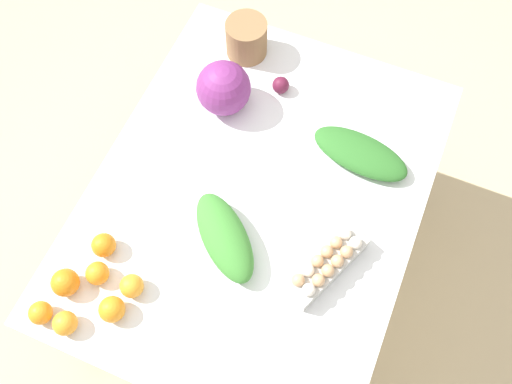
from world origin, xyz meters
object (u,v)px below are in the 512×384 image
object	(u,v)px
orange_0	(97,273)
orange_5	(40,313)
greens_bunch_kale	(360,153)
orange_4	(65,323)
egg_carton	(326,264)
beet_root	(281,85)
orange_6	(104,245)
cabbage_purple	(223,88)
greens_bunch_scallion	(225,237)
orange_2	(65,283)
orange_3	(132,286)
orange_1	(112,309)
paper_bag	(246,38)

from	to	relation	value
orange_0	orange_5	bearing A→B (deg)	-28.99
greens_bunch_kale	orange_4	xyz separation A→B (m)	(0.83, -0.59, 0.00)
orange_5	egg_carton	bearing A→B (deg)	122.56
beet_root	orange_5	world-z (taller)	orange_5
orange_6	cabbage_purple	bearing A→B (deg)	169.51
greens_bunch_scallion	greens_bunch_kale	bearing A→B (deg)	147.14
orange_2	beet_root	bearing A→B (deg)	160.65
orange_4	beet_root	bearing A→B (deg)	165.57
orange_4	orange_3	bearing A→B (deg)	143.97
greens_bunch_kale	orange_4	bearing A→B (deg)	-35.14
greens_bunch_scallion	orange_5	xyz separation A→B (m)	(0.40, -0.39, -0.01)
cabbage_purple	orange_6	bearing A→B (deg)	-10.49
egg_carton	orange_5	bearing A→B (deg)	-34.87
beet_root	egg_carton	bearing A→B (deg)	33.24
orange_1	orange_6	world-z (taller)	orange_1
cabbage_purple	orange_3	xyz separation A→B (m)	(0.69, 0.02, -0.06)
egg_carton	orange_2	distance (m)	0.75
greens_bunch_kale	orange_5	world-z (taller)	orange_5
egg_carton	orange_1	size ratio (longest dim) A/B	3.89
orange_0	orange_3	size ratio (longest dim) A/B	0.99
orange_3	orange_6	xyz separation A→B (m)	(-0.08, -0.13, 0.00)
beet_root	orange_3	world-z (taller)	orange_3
orange_1	orange_5	size ratio (longest dim) A/B	1.12
greens_bunch_scallion	orange_4	distance (m)	0.51
egg_carton	orange_6	size ratio (longest dim) A/B	4.04
paper_bag	orange_2	xyz separation A→B (m)	(1.00, -0.14, -0.03)
paper_bag	orange_6	world-z (taller)	paper_bag
greens_bunch_scallion	beet_root	world-z (taller)	greens_bunch_scallion
egg_carton	orange_4	size ratio (longest dim) A/B	4.22
cabbage_purple	orange_5	xyz separation A→B (m)	(0.86, -0.18, -0.06)
cabbage_purple	orange_2	size ratio (longest dim) A/B	2.22
orange_2	orange_6	xyz separation A→B (m)	(-0.14, 0.04, -0.00)
paper_bag	orange_0	world-z (taller)	paper_bag
greens_bunch_kale	orange_3	distance (m)	0.82
greens_bunch_kale	orange_0	distance (m)	0.89
paper_bag	orange_4	world-z (taller)	paper_bag
orange_1	orange_2	bearing A→B (deg)	-95.72
beet_root	orange_1	size ratio (longest dim) A/B	0.77
beet_root	orange_6	world-z (taller)	orange_6
egg_carton	orange_3	world-z (taller)	egg_carton
egg_carton	orange_5	distance (m)	0.82
paper_bag	orange_1	bearing A→B (deg)	1.25
orange_5	orange_0	bearing A→B (deg)	151.01
cabbage_purple	orange_3	bearing A→B (deg)	1.70
egg_carton	greens_bunch_kale	xyz separation A→B (m)	(-0.39, -0.02, -0.01)
orange_2	orange_6	size ratio (longest dim) A/B	1.12
beet_root	orange_0	xyz separation A→B (m)	(0.82, -0.24, 0.01)
orange_5	greens_bunch_kale	bearing A→B (deg)	141.43
greens_bunch_scallion	orange_0	distance (m)	0.38
cabbage_purple	orange_0	size ratio (longest dim) A/B	2.63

